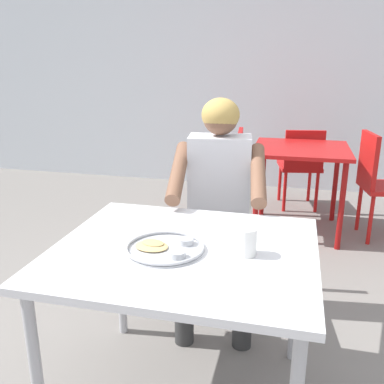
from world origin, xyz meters
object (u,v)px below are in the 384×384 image
at_px(chair_foreground, 221,218).
at_px(chair_red_left, 225,170).
at_px(chair_red_right, 381,179).
at_px(diner_foreground, 218,192).
at_px(table_foreground, 184,265).
at_px(drinking_cup, 246,240).
at_px(thali_tray, 165,247).
at_px(table_background_red, 301,159).
at_px(chair_red_far, 301,163).

xyz_separation_m(chair_foreground, chair_red_left, (-0.17, 1.19, 0.00)).
relative_size(chair_foreground, chair_red_left, 1.02).
bearing_deg(chair_red_right, diner_foreground, -127.62).
bearing_deg(table_foreground, drinking_cup, -1.04).
bearing_deg(chair_foreground, diner_foreground, -84.31).
bearing_deg(table_foreground, diner_foreground, 89.56).
xyz_separation_m(thali_tray, chair_red_left, (-0.12, 2.16, -0.23)).
height_order(drinking_cup, chair_foreground, chair_foreground).
height_order(thali_tray, chair_red_left, chair_red_left).
distance_m(table_foreground, chair_foreground, 0.93).
distance_m(chair_foreground, diner_foreground, 0.32).
bearing_deg(table_foreground, table_background_red, 78.04).
height_order(chair_foreground, diner_foreground, diner_foreground).
relative_size(drinking_cup, chair_red_left, 0.13).
height_order(chair_foreground, chair_red_right, chair_red_right).
bearing_deg(chair_foreground, chair_red_right, 47.09).
bearing_deg(chair_red_far, thali_tray, -100.88).
distance_m(table_foreground, chair_red_right, 2.37).
relative_size(diner_foreground, chair_red_left, 1.45).
distance_m(drinking_cup, chair_red_left, 2.18).
height_order(table_foreground, drinking_cup, drinking_cup).
relative_size(drinking_cup, chair_foreground, 0.12).
bearing_deg(chair_foreground, table_background_red, 68.72).
xyz_separation_m(drinking_cup, chair_red_right, (0.84, 2.11, -0.28)).
relative_size(thali_tray, chair_red_far, 0.38).
bearing_deg(thali_tray, drinking_cup, 6.84).
bearing_deg(chair_red_far, drinking_cup, -94.65).
height_order(drinking_cup, chair_red_far, drinking_cup).
xyz_separation_m(chair_red_left, chair_red_far, (0.65, 0.58, -0.03)).
height_order(drinking_cup, table_background_red, drinking_cup).
bearing_deg(chair_red_right, thali_tray, -118.20).
bearing_deg(chair_red_left, diner_foreground, -82.25).
height_order(drinking_cup, chair_red_left, chair_red_left).
height_order(table_foreground, chair_red_left, chair_red_left).
relative_size(diner_foreground, chair_red_right, 1.41).
height_order(thali_tray, drinking_cup, drinking_cup).
bearing_deg(thali_tray, chair_foreground, 87.02).
bearing_deg(chair_red_left, chair_foreground, -81.88).
distance_m(table_foreground, drinking_cup, 0.27).
distance_m(diner_foreground, chair_red_left, 1.44).
xyz_separation_m(diner_foreground, table_background_red, (0.44, 1.40, -0.10)).
relative_size(thali_tray, chair_foreground, 0.35).
xyz_separation_m(thali_tray, drinking_cup, (0.31, 0.04, 0.05)).
distance_m(thali_tray, diner_foreground, 0.75).
bearing_deg(chair_red_far, table_foreground, -99.69).
bearing_deg(table_background_red, table_foreground, -101.96).
xyz_separation_m(drinking_cup, chair_red_left, (-0.43, 2.12, -0.28)).
xyz_separation_m(table_background_red, chair_red_far, (0.01, 0.59, -0.17)).
bearing_deg(chair_red_far, diner_foreground, -102.86).
relative_size(chair_foreground, chair_red_far, 1.08).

